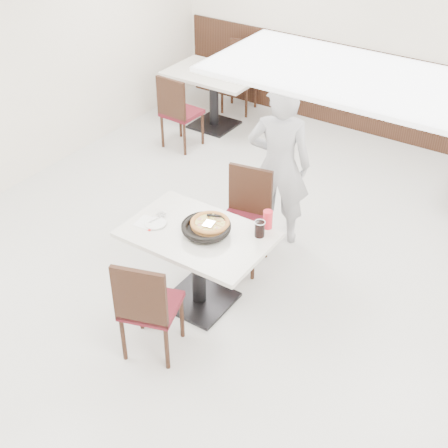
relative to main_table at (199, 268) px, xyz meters
The scene contains 20 objects.
floor 0.60m from the main_table, 79.90° to the left, with size 7.00×7.00×0.00m, color #AEADA9.
wall_back 4.09m from the main_table, 88.81° to the left, with size 6.00×0.04×2.80m, color silver.
wainscot_back 3.94m from the main_table, 88.81° to the left, with size 5.90×0.03×1.10m, color black.
fluo_panel_b 3.06m from the main_table, 33.31° to the right, with size 1.20×0.60×0.02m, color white.
main_table is the anchor object (origin of this frame).
chair_near 0.66m from the main_table, 88.55° to the right, with size 0.42×0.42×0.95m, color black, non-canonical shape.
chair_far 0.68m from the main_table, 88.76° to the left, with size 0.42×0.42×0.95m, color black, non-canonical shape.
trivet 0.40m from the main_table, 65.36° to the left, with size 0.12×0.12×0.04m, color black.
pizza_pan 0.42m from the main_table, 23.25° to the left, with size 0.38×0.38×0.01m, color black.
pizza 0.45m from the main_table, 50.86° to the left, with size 0.32×0.32×0.02m, color orange.
pizza_server 0.48m from the main_table, 33.15° to the left, with size 0.08×0.10×0.00m, color white.
napkin 0.59m from the main_table, 165.24° to the right, with size 0.18×0.18×0.00m, color white.
side_plate 0.54m from the main_table, 165.32° to the right, with size 0.18×0.18×0.01m, color white.
fork 0.55m from the main_table, behind, with size 0.02×0.16×0.00m, color white.
cola_glass 0.67m from the main_table, 28.88° to the left, with size 0.08×0.08×0.13m, color black.
red_cup 0.74m from the main_table, 41.26° to the left, with size 0.08×0.08×0.16m, color red.
diner_person 1.31m from the main_table, 86.70° to the left, with size 0.60×0.40×1.66m, color #ACACB1.
bg_table_left 3.54m from the main_table, 122.26° to the left, with size 1.20×0.80×0.75m, color beige, non-canonical shape.
bg_chair_left_near 2.99m from the main_table, 129.51° to the left, with size 0.42×0.42×0.95m, color black, non-canonical shape.
bg_chair_left_far 4.07m from the main_table, 117.58° to the left, with size 0.42×0.42×0.95m, color black, non-canonical shape.
Camera 1 is at (2.40, -3.80, 3.73)m, focal length 50.00 mm.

